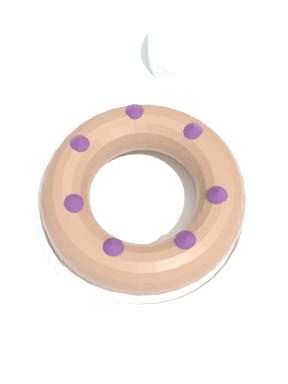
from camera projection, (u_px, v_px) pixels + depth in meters
The scene contains 5 objects.
ground_plane at pixel (138, 306), 1.55m from camera, with size 8.00×8.00×0.00m, color brown.
dining_table at pixel (135, 224), 0.94m from camera, with size 1.35×1.20×0.75m.
serving_dish at pixel (144, 204), 0.86m from camera, with size 0.34×0.34×0.02m.
bundt_cake at pixel (144, 192), 0.82m from camera, with size 0.31×0.31×0.09m.
side_bowl at pixel (191, 49), 0.97m from camera, with size 0.16×0.16×0.05m, color white.
Camera 1 is at (0.10, -0.32, 1.55)m, focal length 50.00 mm.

